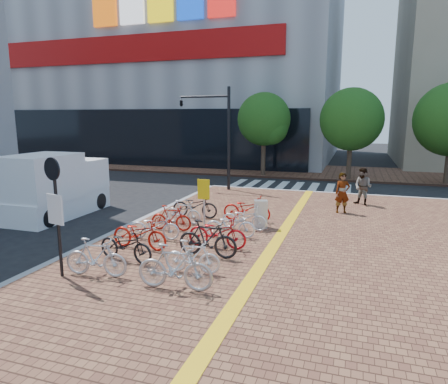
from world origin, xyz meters
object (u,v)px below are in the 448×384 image
(bike_8, at_px, (192,257))
(yellow_sign, at_px, (204,193))
(bike_2, at_px, (140,233))
(bike_10, at_px, (217,232))
(bike_12, at_px, (244,218))
(pedestrian_a, at_px, (342,193))
(utility_box, at_px, (261,214))
(bike_4, at_px, (171,218))
(bike_13, at_px, (247,208))
(bike_1, at_px, (126,245))
(bike_5, at_px, (183,212))
(pedestrian_b, at_px, (363,187))
(bike_7, at_px, (175,267))
(bike_11, at_px, (230,225))
(bike_9, at_px, (208,239))
(bike_6, at_px, (195,206))
(traffic_light_pole, at_px, (207,119))
(box_truck, at_px, (56,187))
(notice_sign, at_px, (55,203))
(bike_3, at_px, (155,226))
(bike_0, at_px, (96,257))

(bike_8, xyz_separation_m, yellow_sign, (-1.51, 4.77, 0.80))
(bike_2, distance_m, bike_10, 2.52)
(bike_12, relative_size, pedestrian_a, 0.98)
(utility_box, bearing_deg, bike_12, -138.49)
(bike_4, distance_m, bike_12, 2.77)
(yellow_sign, bearing_deg, bike_13, 37.01)
(bike_1, bearing_deg, bike_5, 10.21)
(bike_10, relative_size, utility_box, 1.83)
(bike_4, height_order, yellow_sign, yellow_sign)
(bike_4, bearing_deg, pedestrian_b, -49.15)
(bike_7, bearing_deg, bike_2, 39.01)
(bike_12, bearing_deg, bike_11, 169.68)
(bike_4, xyz_separation_m, bike_7, (2.40, -4.74, 0.10))
(bike_11, relative_size, pedestrian_a, 0.99)
(bike_9, relative_size, yellow_sign, 1.04)
(bike_4, relative_size, bike_6, 0.81)
(bike_4, distance_m, bike_6, 2.10)
(yellow_sign, height_order, traffic_light_pole, traffic_light_pole)
(bike_2, height_order, bike_5, bike_2)
(bike_10, bearing_deg, box_truck, 73.65)
(bike_7, relative_size, notice_sign, 0.60)
(bike_5, bearing_deg, bike_7, -152.39)
(bike_4, relative_size, bike_8, 1.03)
(bike_5, relative_size, notice_sign, 0.49)
(bike_4, distance_m, bike_11, 2.39)
(pedestrian_b, bearing_deg, notice_sign, -93.68)
(utility_box, distance_m, notice_sign, 7.68)
(bike_1, xyz_separation_m, pedestrian_b, (6.73, 10.30, 0.40))
(bike_3, xyz_separation_m, bike_4, (0.06, 1.19, 0.01))
(bike_6, relative_size, pedestrian_a, 1.10)
(bike_2, relative_size, notice_sign, 0.61)
(pedestrian_a, height_order, notice_sign, notice_sign)
(bike_10, bearing_deg, bike_8, -179.09)
(bike_0, distance_m, bike_6, 6.73)
(bike_11, bearing_deg, utility_box, -34.95)
(bike_9, bearing_deg, bike_4, 47.01)
(pedestrian_a, bearing_deg, bike_2, -149.29)
(bike_0, relative_size, box_truck, 0.36)
(utility_box, bearing_deg, bike_9, -102.15)
(bike_0, relative_size, bike_11, 0.99)
(utility_box, height_order, traffic_light_pole, traffic_light_pole)
(yellow_sign, bearing_deg, bike_12, -6.48)
(bike_1, height_order, bike_9, bike_9)
(bike_4, bearing_deg, bike_5, -6.01)
(bike_9, bearing_deg, utility_box, -10.81)
(bike_12, height_order, traffic_light_pole, traffic_light_pole)
(traffic_light_pole, bearing_deg, bike_12, -60.35)
(yellow_sign, bearing_deg, bike_0, -98.41)
(bike_9, bearing_deg, bike_0, 137.12)
(traffic_light_pole, bearing_deg, box_truck, -117.43)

